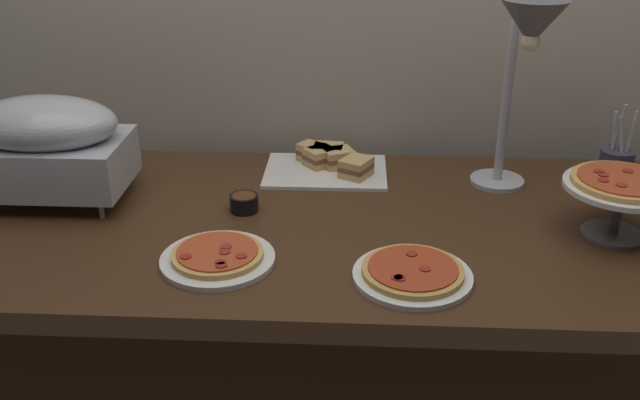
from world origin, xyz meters
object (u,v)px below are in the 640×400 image
object	(u,v)px
pizza_plate_center	(413,273)
utensil_holder	(615,169)
chafing_dish	(47,144)
sandwich_platter	(330,163)
pizza_plate_front	(218,257)
sauce_cup_near	(244,202)
heat_lamp	(526,45)
pizza_plate_raised_stand	(621,189)

from	to	relation	value
pizza_plate_center	utensil_holder	distance (m)	0.72
pizza_plate_center	chafing_dish	bearing A→B (deg)	158.99
chafing_dish	utensil_holder	xyz separation A→B (m)	(1.41, 0.13, -0.09)
sandwich_platter	utensil_holder	xyz separation A→B (m)	(0.73, -0.09, 0.04)
pizza_plate_front	sauce_cup_near	distance (m)	0.25
chafing_dish	sandwich_platter	size ratio (longest dim) A/B	1.15
heat_lamp	sandwich_platter	world-z (taller)	heat_lamp
pizza_plate_front	pizza_plate_raised_stand	bearing A→B (deg)	10.75
sauce_cup_near	pizza_plate_front	bearing A→B (deg)	-94.35
pizza_plate_front	utensil_holder	distance (m)	1.04
pizza_plate_raised_stand	utensil_holder	world-z (taller)	utensil_holder
chafing_dish	pizza_plate_front	bearing A→B (deg)	-31.87
pizza_plate_front	chafing_dish	bearing A→B (deg)	148.13
sandwich_platter	utensil_holder	world-z (taller)	utensil_holder
pizza_plate_raised_stand	sauce_cup_near	world-z (taller)	pizza_plate_raised_stand
chafing_dish	sandwich_platter	distance (m)	0.73
heat_lamp	pizza_plate_center	size ratio (longest dim) A/B	2.10
sauce_cup_near	utensil_holder	size ratio (longest dim) A/B	0.30
pizza_plate_front	pizza_plate_center	bearing A→B (deg)	-6.37
sauce_cup_near	pizza_plate_raised_stand	bearing A→B (deg)	-5.57
pizza_plate_front	utensil_holder	xyz separation A→B (m)	(0.95, 0.42, 0.05)
pizza_plate_front	utensil_holder	world-z (taller)	utensil_holder
sauce_cup_near	utensil_holder	world-z (taller)	utensil_holder
pizza_plate_raised_stand	sandwich_platter	world-z (taller)	pizza_plate_raised_stand
sandwich_platter	pizza_plate_center	bearing A→B (deg)	-71.00
pizza_plate_front	utensil_holder	size ratio (longest dim) A/B	1.04
heat_lamp	pizza_plate_raised_stand	world-z (taller)	heat_lamp
heat_lamp	sandwich_platter	xyz separation A→B (m)	(-0.45, 0.19, -0.37)
chafing_dish	sauce_cup_near	world-z (taller)	chafing_dish
heat_lamp	utensil_holder	distance (m)	0.46
sauce_cup_near	utensil_holder	distance (m)	0.95
sandwich_platter	utensil_holder	size ratio (longest dim) A/B	1.42
pizza_plate_front	sandwich_platter	distance (m)	0.55
pizza_plate_center	utensil_holder	world-z (taller)	utensil_holder
heat_lamp	pizza_plate_front	size ratio (longest dim) A/B	2.11
chafing_dish	heat_lamp	world-z (taller)	heat_lamp
pizza_plate_front	sandwich_platter	bearing A→B (deg)	67.00
pizza_plate_center	pizza_plate_front	bearing A→B (deg)	173.63
chafing_dish	pizza_plate_front	size ratio (longest dim) A/B	1.56
pizza_plate_raised_stand	pizza_plate_center	bearing A→B (deg)	-155.62
sandwich_platter	sauce_cup_near	distance (m)	0.33
heat_lamp	pizza_plate_center	distance (m)	0.59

